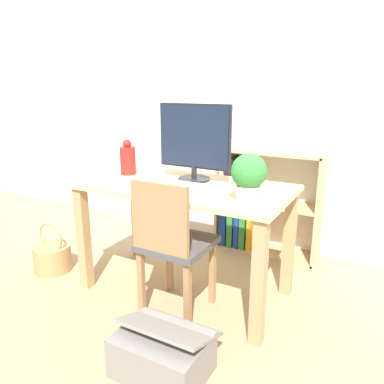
% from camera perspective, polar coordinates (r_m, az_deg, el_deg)
% --- Properties ---
extents(ground_plane, '(10.00, 10.00, 0.00)m').
position_cam_1_polar(ground_plane, '(2.70, -1.06, -14.55)').
color(ground_plane, tan).
extents(wall_back, '(8.00, 0.05, 2.60)m').
position_cam_1_polar(wall_back, '(3.27, 8.31, 14.56)').
color(wall_back, silver).
rests_on(wall_back, ground_plane).
extents(desk, '(1.36, 0.71, 0.75)m').
position_cam_1_polar(desk, '(2.44, -1.14, -2.00)').
color(desk, '#D8BC8C').
rests_on(desk, ground_plane).
extents(monitor, '(0.52, 0.21, 0.50)m').
position_cam_1_polar(monitor, '(2.46, 0.42, 7.95)').
color(monitor, '#232326').
rests_on(monitor, desk).
extents(keyboard, '(0.39, 0.11, 0.02)m').
position_cam_1_polar(keyboard, '(2.39, -2.13, 1.27)').
color(keyboard, silver).
rests_on(keyboard, desk).
extents(vase, '(0.11, 0.11, 0.25)m').
position_cam_1_polar(vase, '(2.71, -9.74, 4.96)').
color(vase, '#B2231E').
rests_on(vase, desk).
extents(potted_plant, '(0.19, 0.19, 0.27)m').
position_cam_1_polar(potted_plant, '(2.01, 8.64, 2.48)').
color(potted_plant, silver).
rests_on(potted_plant, desk).
extents(chair, '(0.40, 0.40, 0.86)m').
position_cam_1_polar(chair, '(2.23, -3.07, -7.55)').
color(chair, '#4C4C51').
rests_on(chair, ground_plane).
extents(bookshelf, '(0.84, 0.28, 0.87)m').
position_cam_1_polar(bookshelf, '(3.22, 8.70, -2.13)').
color(bookshelf, tan).
rests_on(bookshelf, ground_plane).
extents(basket, '(0.27, 0.27, 0.39)m').
position_cam_1_polar(basket, '(3.08, -20.48, -9.25)').
color(basket, tan).
rests_on(basket, ground_plane).
extents(storage_box, '(0.45, 0.38, 0.28)m').
position_cam_1_polar(storage_box, '(1.99, -4.49, -23.16)').
color(storage_box, gray).
rests_on(storage_box, ground_plane).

